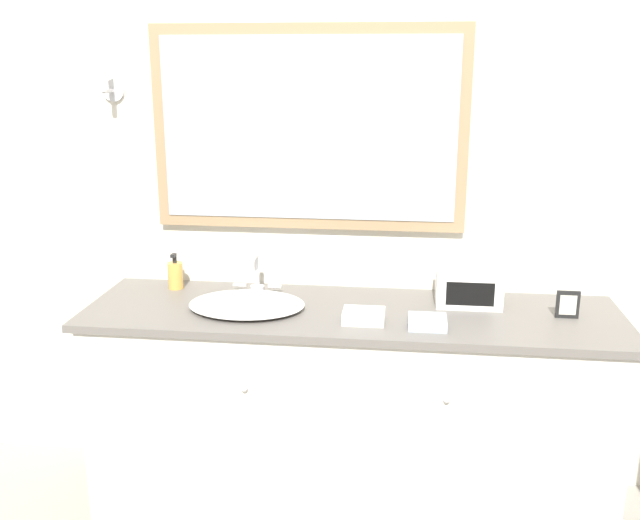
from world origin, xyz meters
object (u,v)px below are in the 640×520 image
object	(u,v)px
soap_bottle	(175,275)
appliance_box	(469,288)
picture_frame	(568,305)
sink_basin	(247,303)

from	to	relation	value
soap_bottle	appliance_box	xyz separation A→B (m)	(1.23, -0.06, 0.01)
appliance_box	picture_frame	world-z (taller)	appliance_box
sink_basin	appliance_box	world-z (taller)	sink_basin
sink_basin	picture_frame	xyz separation A→B (m)	(1.23, 0.04, 0.03)
appliance_box	picture_frame	bearing A→B (deg)	-16.67
sink_basin	soap_bottle	bearing A→B (deg)	149.93
sink_basin	picture_frame	bearing A→B (deg)	1.67
appliance_box	picture_frame	xyz separation A→B (m)	(0.36, -0.11, -0.02)
sink_basin	soap_bottle	xyz separation A→B (m)	(-0.36, 0.21, 0.04)
soap_bottle	picture_frame	world-z (taller)	soap_bottle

